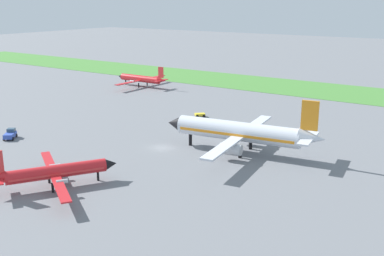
# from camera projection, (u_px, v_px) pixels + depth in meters

# --- Properties ---
(ground_plane) EXTENTS (600.00, 600.00, 0.00)m
(ground_plane) POSITION_uv_depth(u_px,v_px,m) (163.00, 148.00, 90.70)
(ground_plane) COLOR slate
(grass_taxiway_strip) EXTENTS (360.00, 28.00, 0.08)m
(grass_taxiway_strip) POSITION_uv_depth(u_px,v_px,m) (305.00, 88.00, 151.11)
(grass_taxiway_strip) COLOR #478438
(grass_taxiway_strip) RESTS_ON ground_plane
(airplane_taxiing_turboprop) EXTENTS (20.44, 23.91, 7.17)m
(airplane_taxiing_turboprop) POSITION_uv_depth(u_px,v_px,m) (141.00, 79.00, 153.99)
(airplane_taxiing_turboprop) COLOR red
(airplane_taxiing_turboprop) RESTS_ON ground_plane
(airplane_midfield_jet) EXTENTS (31.00, 31.50, 11.15)m
(airplane_midfield_jet) POSITION_uv_depth(u_px,v_px,m) (241.00, 132.00, 86.72)
(airplane_midfield_jet) COLOR silver
(airplane_midfield_jet) RESTS_ON ground_plane
(airplane_foreground_turboprop) EXTENTS (20.07, 17.53, 6.84)m
(airplane_foreground_turboprop) POSITION_uv_depth(u_px,v_px,m) (54.00, 172.00, 70.98)
(airplane_foreground_turboprop) COLOR red
(airplane_foreground_turboprop) RESTS_ON ground_plane
(baggage_cart_near_gate) EXTENTS (2.91, 2.93, 0.90)m
(baggage_cart_near_gate) POSITION_uv_depth(u_px,v_px,m) (200.00, 115.00, 114.35)
(baggage_cart_near_gate) COLOR yellow
(baggage_cart_near_gate) RESTS_ON ground_plane
(pushback_tug_midfield) EXTENTS (3.63, 3.95, 1.95)m
(pushback_tug_midfield) POSITION_uv_depth(u_px,v_px,m) (10.00, 134.00, 96.43)
(pushback_tug_midfield) COLOR #334FB2
(pushback_tug_midfield) RESTS_ON ground_plane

